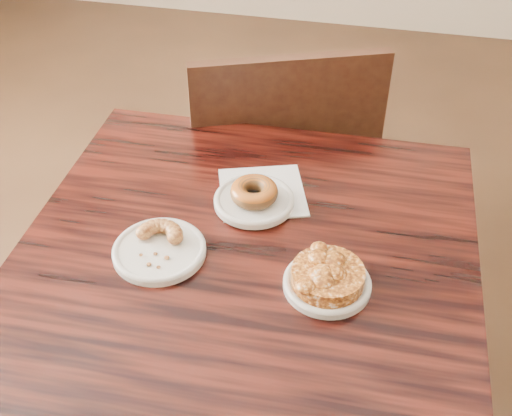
% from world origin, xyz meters
% --- Properties ---
extents(floor, '(5.00, 5.00, 0.00)m').
position_xyz_m(floor, '(0.00, 0.00, 0.00)').
color(floor, black).
rests_on(floor, ground).
extents(cafe_table, '(0.83, 0.83, 0.75)m').
position_xyz_m(cafe_table, '(-0.15, -0.20, 0.38)').
color(cafe_table, black).
rests_on(cafe_table, floor).
extents(chair_far, '(0.65, 0.65, 0.90)m').
position_xyz_m(chair_far, '(-0.23, 0.46, 0.45)').
color(chair_far, black).
rests_on(chair_far, floor).
extents(napkin, '(0.21, 0.21, 0.00)m').
position_xyz_m(napkin, '(-0.16, -0.03, 0.75)').
color(napkin, white).
rests_on(napkin, cafe_table).
extents(plate_donut, '(0.16, 0.16, 0.01)m').
position_xyz_m(plate_donut, '(-0.16, -0.07, 0.76)').
color(plate_donut, white).
rests_on(plate_donut, napkin).
extents(plate_cruller, '(0.17, 0.17, 0.01)m').
position_xyz_m(plate_cruller, '(-0.30, -0.24, 0.76)').
color(plate_cruller, white).
rests_on(plate_cruller, cafe_table).
extents(plate_fritter, '(0.15, 0.15, 0.01)m').
position_xyz_m(plate_fritter, '(0.00, -0.26, 0.76)').
color(plate_fritter, silver).
rests_on(plate_fritter, cafe_table).
extents(glazed_donut, '(0.09, 0.09, 0.03)m').
position_xyz_m(glazed_donut, '(-0.16, -0.07, 0.78)').
color(glazed_donut, '#954115').
rests_on(glazed_donut, plate_donut).
extents(apple_fritter, '(0.16, 0.16, 0.04)m').
position_xyz_m(apple_fritter, '(0.00, -0.26, 0.78)').
color(apple_fritter, '#481D07').
rests_on(apple_fritter, plate_fritter).
extents(cruller_fragment, '(0.10, 0.10, 0.03)m').
position_xyz_m(cruller_fragment, '(-0.30, -0.24, 0.78)').
color(cruller_fragment, '#622F13').
rests_on(cruller_fragment, plate_cruller).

